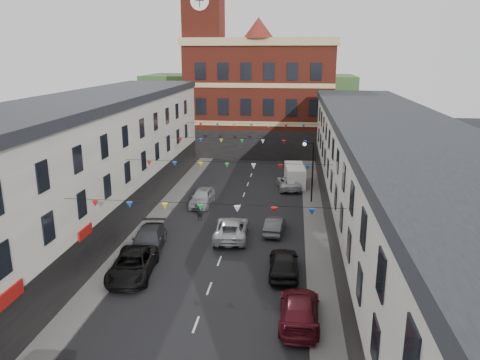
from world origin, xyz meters
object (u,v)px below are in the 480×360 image
at_px(car_right_d, 284,263).
at_px(car_right_f, 289,183).
at_px(street_lamp, 310,164).
at_px(car_right_c, 299,310).
at_px(car_left_e, 202,197).
at_px(white_van, 295,176).
at_px(car_left_c, 133,265).
at_px(car_left_d, 148,240).
at_px(moving_car, 231,229).
at_px(car_right_e, 275,225).
at_px(pedestrian, 200,212).

distance_m(car_right_d, car_right_f, 20.21).
distance_m(street_lamp, car_right_f, 6.05).
relative_size(car_right_c, car_right_f, 1.10).
distance_m(car_left_e, white_van, 11.71).
distance_m(car_left_c, car_right_d, 9.86).
bearing_deg(car_right_d, car_right_c, 98.23).
relative_size(car_left_c, white_van, 1.11).
xyz_separation_m(car_left_c, car_left_d, (-0.26, 4.22, 0.01)).
bearing_deg(car_right_d, moving_car, -55.74).
relative_size(car_left_d, car_right_f, 1.14).
distance_m(car_right_c, car_right_e, 13.08).
distance_m(car_left_d, car_right_f, 20.05).
xyz_separation_m(street_lamp, moving_car, (-6.29, -9.65, -3.15)).
bearing_deg(car_left_e, car_right_e, -39.39).
bearing_deg(white_van, car_left_d, -124.65).
xyz_separation_m(car_right_c, car_right_f, (-0.97, 25.80, -0.10)).
xyz_separation_m(car_left_e, white_van, (8.74, 7.78, 0.33)).
bearing_deg(car_left_c, car_right_f, 60.12).
distance_m(street_lamp, car_left_d, 17.76).
bearing_deg(moving_car, car_left_e, -66.95).
bearing_deg(pedestrian, car_right_c, -47.90).
relative_size(street_lamp, car_right_e, 1.51).
bearing_deg(car_left_e, car_left_c, -94.19).
bearing_deg(car_right_d, car_left_e, -61.02).
relative_size(car_left_d, pedestrian, 3.58).
bearing_deg(white_van, car_right_e, -101.14).
relative_size(car_left_e, pedestrian, 3.09).
xyz_separation_m(car_right_e, car_right_f, (0.93, 12.86, 0.01)).
distance_m(car_left_e, moving_car, 8.72).
relative_size(car_left_d, car_right_e, 1.37).
height_order(car_right_f, pedestrian, pedestrian).
relative_size(car_right_d, white_van, 0.94).
distance_m(moving_car, white_van, 16.35).
distance_m(car_right_c, white_van, 27.08).
distance_m(car_left_c, car_right_c, 11.54).
height_order(car_left_c, car_right_e, car_left_c).
distance_m(street_lamp, car_left_c, 20.84).
bearing_deg(street_lamp, car_right_c, -92.85).
distance_m(car_left_c, car_left_d, 4.23).
distance_m(street_lamp, car_right_c, 21.37).
height_order(car_right_f, white_van, white_van).
bearing_deg(car_right_e, street_lamp, -104.64).
distance_m(street_lamp, car_left_e, 10.77).
height_order(car_right_f, moving_car, moving_car).
bearing_deg(car_right_d, white_van, -93.33).
distance_m(car_left_e, car_right_f, 10.41).
xyz_separation_m(car_right_e, pedestrian, (-6.60, 2.28, 0.11)).
height_order(car_left_e, moving_car, car_left_e).
height_order(car_left_c, pedestrian, car_left_c).
xyz_separation_m(car_left_c, car_right_e, (8.84, 8.72, -0.13)).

